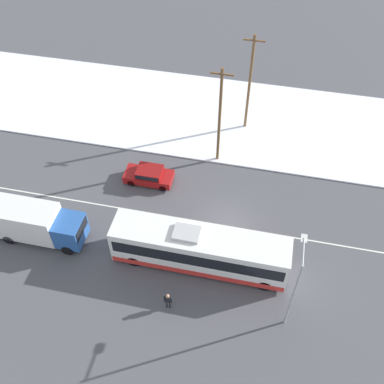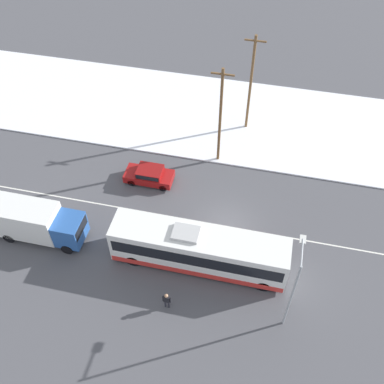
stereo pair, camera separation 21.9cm
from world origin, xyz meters
TOP-DOWN VIEW (x-y plane):
  - ground_plane at (0.00, 0.00)m, footprint 120.00×120.00m
  - snow_lot at (0.00, 13.09)m, footprint 80.00×12.72m
  - lane_marking_center at (0.00, 0.00)m, footprint 60.00×0.12m
  - city_bus at (-1.42, -3.72)m, footprint 12.30×2.57m
  - box_truck at (-13.74, -3.95)m, footprint 7.16×2.30m
  - sedan_car at (-7.15, 3.36)m, footprint 4.02×1.80m
  - pedestrian_at_stop at (-2.74, -7.58)m, footprint 0.57×0.25m
  - streetlamp at (4.92, -6.55)m, footprint 0.36×2.36m
  - utility_pole_roadside at (-2.06, 7.21)m, footprint 1.80×0.24m
  - utility_pole_snowlot at (-0.28, 12.17)m, footprint 1.80×0.24m

SIDE VIEW (x-z plane):
  - ground_plane at x=0.00m, z-range 0.00..0.00m
  - lane_marking_center at x=0.00m, z-range 0.00..0.00m
  - snow_lot at x=0.00m, z-range 0.00..0.12m
  - sedan_car at x=-7.15m, z-range 0.07..1.48m
  - pedestrian_at_stop at x=-2.74m, z-range 0.18..1.77m
  - city_bus at x=-1.42m, z-range -0.04..3.38m
  - box_truck at x=-13.74m, z-range 0.16..3.27m
  - streetlamp at x=4.92m, z-range 0.92..7.64m
  - utility_pole_roadside at x=-2.06m, z-range 0.19..9.40m
  - utility_pole_snowlot at x=-0.28m, z-range 0.19..9.61m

